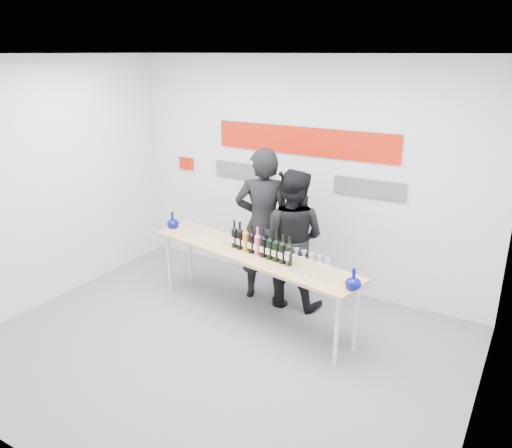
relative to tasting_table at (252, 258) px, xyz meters
name	(u,v)px	position (x,y,z in m)	size (l,w,h in m)	color
ground	(218,349)	(0.05, -0.78, -0.77)	(5.00, 5.00, 0.00)	slate
back_wall	(303,175)	(0.05, 1.22, 0.73)	(5.00, 0.04, 3.00)	silver
signage	(299,152)	(-0.01, 1.19, 1.04)	(3.38, 0.02, 0.79)	red
tasting_table	(252,258)	(0.00, 0.00, 0.00)	(2.82, 1.06, 0.83)	tan
wine_bottles	(260,242)	(0.13, -0.02, 0.23)	(0.88, 0.24, 0.33)	black
decanter_left	(173,220)	(-1.34, 0.22, 0.17)	(0.16, 0.16, 0.21)	#060B78
decanter_right	(354,279)	(1.33, -0.28, 0.17)	(0.16, 0.16, 0.21)	#060B78
glasses_left	(192,226)	(-1.00, 0.19, 0.15)	(0.19, 0.24, 0.18)	silver
glasses_right	(309,264)	(0.79, -0.16, 0.15)	(0.56, 0.31, 0.18)	silver
presenter_left	(263,225)	(-0.16, 0.55, 0.21)	(0.71, 0.47, 1.95)	black
presenter_right	(292,239)	(0.24, 0.55, 0.10)	(0.84, 0.66, 1.73)	black
mic_stand	(280,266)	(0.14, 0.45, -0.24)	(0.20, 0.20, 1.72)	black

